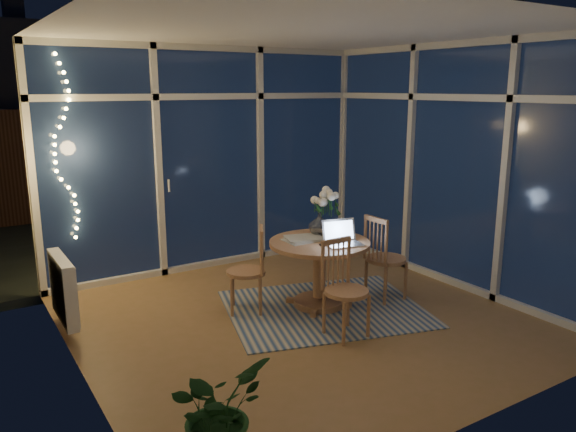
% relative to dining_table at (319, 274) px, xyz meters
% --- Properties ---
extents(floor, '(4.00, 4.00, 0.00)m').
position_rel_dining_table_xyz_m(floor, '(-0.32, -0.18, -0.34)').
color(floor, olive).
rests_on(floor, ground).
extents(ceiling, '(4.00, 4.00, 0.00)m').
position_rel_dining_table_xyz_m(ceiling, '(-0.32, -0.18, 2.26)').
color(ceiling, white).
rests_on(ceiling, wall_back).
extents(wall_back, '(4.00, 0.04, 2.60)m').
position_rel_dining_table_xyz_m(wall_back, '(-0.32, 1.82, 0.96)').
color(wall_back, silver).
rests_on(wall_back, floor).
extents(wall_front, '(4.00, 0.04, 2.60)m').
position_rel_dining_table_xyz_m(wall_front, '(-0.32, -2.18, 0.96)').
color(wall_front, silver).
rests_on(wall_front, floor).
extents(wall_left, '(0.04, 4.00, 2.60)m').
position_rel_dining_table_xyz_m(wall_left, '(-2.32, -0.18, 0.96)').
color(wall_left, silver).
rests_on(wall_left, floor).
extents(wall_right, '(0.04, 4.00, 2.60)m').
position_rel_dining_table_xyz_m(wall_right, '(1.68, -0.18, 0.96)').
color(wall_right, silver).
rests_on(wall_right, floor).
extents(window_wall_back, '(4.00, 0.10, 2.60)m').
position_rel_dining_table_xyz_m(window_wall_back, '(-0.32, 1.78, 0.96)').
color(window_wall_back, silver).
rests_on(window_wall_back, floor).
extents(window_wall_right, '(0.10, 4.00, 2.60)m').
position_rel_dining_table_xyz_m(window_wall_right, '(1.64, -0.18, 0.96)').
color(window_wall_right, silver).
rests_on(window_wall_right, floor).
extents(radiator, '(0.10, 0.70, 0.58)m').
position_rel_dining_table_xyz_m(radiator, '(-2.26, 0.72, 0.06)').
color(radiator, silver).
rests_on(radiator, wall_left).
extents(fairy_lights, '(0.24, 0.10, 1.85)m').
position_rel_dining_table_xyz_m(fairy_lights, '(-1.97, 1.70, 1.19)').
color(fairy_lights, '#FFD366').
rests_on(fairy_lights, window_wall_back).
extents(garden_patio, '(12.00, 6.00, 0.10)m').
position_rel_dining_table_xyz_m(garden_patio, '(0.18, 4.82, -0.40)').
color(garden_patio, black).
rests_on(garden_patio, ground).
extents(garden_fence, '(11.00, 0.08, 1.80)m').
position_rel_dining_table_xyz_m(garden_fence, '(-0.32, 5.32, 0.56)').
color(garden_fence, '#372014').
rests_on(garden_fence, ground).
extents(neighbour_roof, '(7.00, 3.00, 2.20)m').
position_rel_dining_table_xyz_m(neighbour_roof, '(-0.02, 8.32, 1.86)').
color(neighbour_roof, '#303139').
rests_on(neighbour_roof, ground).
extents(garden_shrubs, '(0.90, 0.90, 0.90)m').
position_rel_dining_table_xyz_m(garden_shrubs, '(-1.12, 3.22, 0.11)').
color(garden_shrubs, black).
rests_on(garden_shrubs, ground).
extents(rug, '(2.21, 1.96, 0.01)m').
position_rel_dining_table_xyz_m(rug, '(0.00, -0.10, -0.33)').
color(rug, beige).
rests_on(rug, floor).
extents(dining_table, '(1.22, 1.22, 0.67)m').
position_rel_dining_table_xyz_m(dining_table, '(0.00, 0.00, 0.00)').
color(dining_table, '#956B43').
rests_on(dining_table, floor).
extents(chair_left, '(0.53, 0.53, 0.85)m').
position_rel_dining_table_xyz_m(chair_left, '(-0.68, 0.26, 0.09)').
color(chair_left, '#956B43').
rests_on(chair_left, floor).
extents(chair_right, '(0.43, 0.43, 0.90)m').
position_rel_dining_table_xyz_m(chair_right, '(0.69, -0.20, 0.11)').
color(chair_right, '#956B43').
rests_on(chair_right, floor).
extents(chair_front, '(0.41, 0.41, 0.87)m').
position_rel_dining_table_xyz_m(chair_front, '(-0.20, -0.69, 0.10)').
color(chair_front, '#956B43').
rests_on(chair_front, floor).
extents(laptop, '(0.39, 0.36, 0.25)m').
position_rel_dining_table_xyz_m(laptop, '(0.11, -0.24, 0.46)').
color(laptop, silver).
rests_on(laptop, dining_table).
extents(flower_vase, '(0.25, 0.25, 0.21)m').
position_rel_dining_table_xyz_m(flower_vase, '(0.14, 0.20, 0.44)').
color(flower_vase, silver).
rests_on(flower_vase, dining_table).
extents(bowl, '(0.19, 0.19, 0.04)m').
position_rel_dining_table_xyz_m(bowl, '(0.39, 0.07, 0.35)').
color(bowl, white).
rests_on(bowl, dining_table).
extents(newspapers, '(0.41, 0.34, 0.02)m').
position_rel_dining_table_xyz_m(newspapers, '(-0.11, 0.15, 0.34)').
color(newspapers, silver).
rests_on(newspapers, dining_table).
extents(phone, '(0.13, 0.09, 0.01)m').
position_rel_dining_table_xyz_m(phone, '(-0.03, -0.15, 0.34)').
color(phone, black).
rests_on(phone, dining_table).
extents(potted_plant, '(0.68, 0.65, 0.76)m').
position_rel_dining_table_xyz_m(potted_plant, '(-1.95, -1.83, 0.04)').
color(potted_plant, '#19461D').
rests_on(potted_plant, floor).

